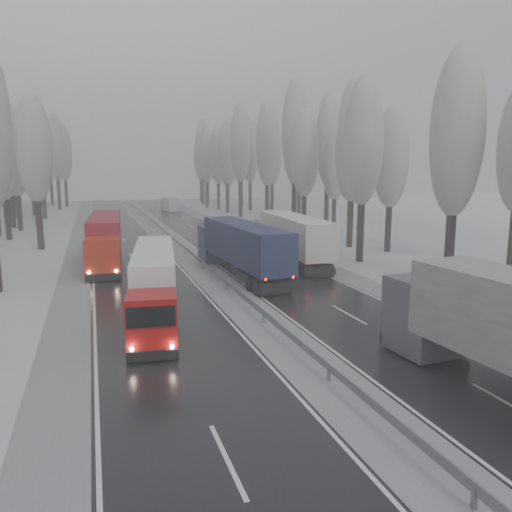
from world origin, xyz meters
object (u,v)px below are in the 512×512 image
truck_red_white (154,277)px  box_truck_distant (170,204)px  truck_cream_box (290,235)px  truck_red_red (105,237)px  truck_blue_box (240,245)px

truck_red_white → box_truck_distant: bearing=88.5°
truck_cream_box → box_truck_distant: (-1.81, 59.63, -1.08)m
truck_red_red → box_truck_distant: bearing=79.0°
truck_cream_box → truck_red_red: truck_cream_box is taller
truck_blue_box → truck_cream_box: (5.89, 4.00, 0.05)m
box_truck_distant → truck_red_red: 56.82m
box_truck_distant → truck_red_white: bearing=-104.5°
box_truck_distant → truck_red_red: size_ratio=0.47×
truck_blue_box → truck_red_white: 11.49m
box_truck_distant → truck_red_white: truck_red_white is taller
truck_blue_box → box_truck_distant: (4.07, 63.63, -1.03)m
truck_cream_box → truck_red_white: truck_cream_box is taller
truck_cream_box → truck_red_red: bearing=168.0°
truck_cream_box → box_truck_distant: 59.67m
truck_blue_box → truck_red_red: 13.13m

